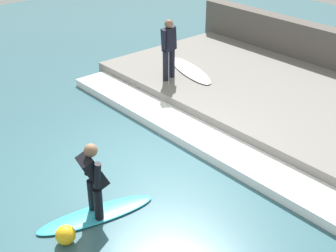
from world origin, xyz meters
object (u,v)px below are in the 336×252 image
Objects in this scene: surfer_riding at (93,176)px; surfer_waiting_near at (169,46)px; marker_buoy at (66,235)px; surfboard_riding at (97,214)px; surfboard_waiting_near at (190,70)px.

surfer_riding is 5.17m from surfer_waiting_near.
surfer_riding is 0.98m from marker_buoy.
surfer_waiting_near is at bearing 33.48° from marker_buoy.
surfer_riding reaches higher than surfboard_riding.
surfer_riding is 0.62× the size of surfboard_waiting_near.
surfer_waiting_near reaches higher than marker_buoy.
surfboard_waiting_near is (4.94, 2.99, -0.39)m from surfer_riding.
marker_buoy is at bearing -146.52° from surfer_waiting_near.
surfer_waiting_near is (4.19, 3.00, 1.20)m from surfboard_riding.
surfer_waiting_near is 1.12m from surfboard_waiting_near.
surfer_riding is at bearing -144.39° from surfer_waiting_near.
marker_buoy is at bearing -150.21° from surfboard_waiting_near.
surfboard_riding is at bearing 18.59° from marker_buoy.
surfer_riding is 5.78m from surfboard_waiting_near.
surfboard_riding is 1.57× the size of surfer_riding.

